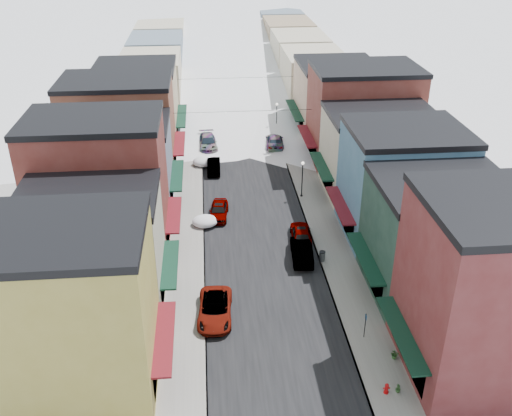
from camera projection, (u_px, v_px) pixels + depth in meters
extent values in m
plane|color=gray|center=(290.00, 414.00, 34.90)|extent=(600.00, 600.00, 0.00)
cube|color=black|center=(234.00, 109.00, 87.77)|extent=(10.00, 160.00, 0.01)
cube|color=gray|center=(191.00, 110.00, 87.21)|extent=(3.20, 160.00, 0.15)
cube|color=gray|center=(277.00, 108.00, 88.26)|extent=(3.20, 160.00, 0.15)
cube|color=slate|center=(202.00, 110.00, 87.33)|extent=(0.10, 160.00, 0.15)
cube|color=slate|center=(267.00, 108.00, 88.14)|extent=(0.10, 160.00, 0.15)
cube|color=#A8973E|center=(69.00, 313.00, 34.81)|extent=(10.00, 8.50, 11.00)
cube|color=black|center=(54.00, 232.00, 32.13)|extent=(10.20, 8.70, 0.50)
cube|color=maroon|center=(164.00, 337.00, 36.33)|extent=(1.20, 7.22, 0.15)
cube|color=#BBB597|center=(94.00, 253.00, 42.77)|extent=(10.00, 8.00, 9.00)
cube|color=black|center=(85.00, 197.00, 40.55)|extent=(10.20, 8.20, 0.50)
cube|color=#0D2F1F|center=(170.00, 264.00, 43.82)|extent=(1.20, 6.80, 0.15)
cube|color=maroon|center=(100.00, 189.00, 49.08)|extent=(11.00, 8.00, 12.00)
cube|color=black|center=(91.00, 120.00, 46.16)|extent=(11.20, 8.20, 0.50)
cube|color=maroon|center=(174.00, 215.00, 50.87)|extent=(1.20, 6.80, 0.15)
cube|color=slate|center=(120.00, 168.00, 57.42)|extent=(10.00, 9.00, 8.50)
cube|color=black|center=(115.00, 125.00, 55.32)|extent=(10.20, 9.20, 0.50)
cube|color=#0D2F1F|center=(177.00, 175.00, 58.36)|extent=(1.20, 7.65, 0.15)
cube|color=brown|center=(120.00, 128.00, 64.80)|extent=(12.00, 9.00, 10.50)
cube|color=black|center=(114.00, 81.00, 62.24)|extent=(12.20, 9.20, 0.50)
cube|color=maroon|center=(179.00, 143.00, 66.29)|extent=(1.20, 7.65, 0.15)
cube|color=tan|center=(137.00, 106.00, 73.93)|extent=(10.00, 11.00, 9.50)
cube|color=black|center=(134.00, 67.00, 71.60)|extent=(10.20, 11.20, 0.50)
cube|color=#0D2F1F|center=(182.00, 116.00, 75.10)|extent=(1.20, 9.35, 0.15)
cube|color=maroon|center=(501.00, 293.00, 35.84)|extent=(11.00, 9.00, 12.00)
cube|color=#0D2F1F|center=(402.00, 333.00, 36.66)|extent=(1.20, 7.65, 0.15)
cube|color=#1A372C|center=(437.00, 240.00, 44.43)|extent=(10.00, 9.00, 9.00)
cube|color=black|center=(447.00, 185.00, 42.22)|extent=(10.20, 9.20, 0.50)
cube|color=#0D2F1F|center=(365.00, 258.00, 44.59)|extent=(1.20, 7.65, 0.15)
cube|color=teal|center=(401.00, 185.00, 52.13)|extent=(10.00, 9.00, 10.00)
cube|color=black|center=(409.00, 131.00, 49.68)|extent=(10.20, 9.20, 0.50)
cube|color=maroon|center=(340.00, 205.00, 52.52)|extent=(1.20, 7.65, 0.15)
cube|color=beige|center=(378.00, 155.00, 60.45)|extent=(11.00, 9.00, 8.50)
cube|color=black|center=(383.00, 114.00, 58.35)|extent=(11.20, 9.20, 0.50)
cube|color=#0D2F1F|center=(321.00, 166.00, 60.45)|extent=(1.20, 7.65, 0.15)
cube|color=maroon|center=(363.00, 116.00, 67.84)|extent=(12.00, 9.00, 11.00)
cube|color=black|center=(367.00, 68.00, 65.16)|extent=(12.20, 9.20, 0.50)
cube|color=maroon|center=(307.00, 136.00, 68.38)|extent=(1.20, 7.65, 0.15)
cube|color=tan|center=(336.00, 100.00, 77.03)|extent=(10.00, 11.00, 9.00)
cube|color=black|center=(338.00, 65.00, 74.82)|extent=(10.20, 11.20, 0.50)
cube|color=#0D2F1F|center=(295.00, 110.00, 77.19)|extent=(1.20, 9.35, 0.15)
cube|color=gray|center=(151.00, 82.00, 86.67)|extent=(9.00, 13.00, 8.00)
cube|color=gray|center=(313.00, 78.00, 88.67)|extent=(9.00, 13.00, 8.00)
cube|color=gray|center=(157.00, 60.00, 99.00)|extent=(9.00, 13.00, 8.00)
cube|color=gray|center=(299.00, 57.00, 101.00)|extent=(9.00, 13.00, 8.00)
cube|color=gray|center=(162.00, 44.00, 111.34)|extent=(9.00, 13.00, 8.00)
cube|color=gray|center=(288.00, 41.00, 113.34)|extent=(9.00, 13.00, 8.00)
cube|color=gray|center=(165.00, 30.00, 123.67)|extent=(9.00, 13.00, 8.00)
cube|color=gray|center=(279.00, 28.00, 125.67)|extent=(9.00, 13.00, 8.00)
cylinder|color=black|center=(243.00, 111.00, 67.26)|extent=(16.40, 0.04, 0.04)
cylinder|color=black|center=(236.00, 78.00, 80.47)|extent=(16.40, 0.04, 0.04)
imported|color=white|center=(215.00, 309.00, 42.80)|extent=(2.83, 5.55, 1.50)
imported|color=#9B9DA2|center=(219.00, 210.00, 56.82)|extent=(2.25, 4.54, 1.49)
imported|color=black|center=(214.00, 166.00, 66.59)|extent=(1.60, 4.33, 1.41)
imported|color=#9C9FA4|center=(208.00, 142.00, 73.12)|extent=(2.57, 5.70, 1.62)
imported|color=black|center=(302.00, 251.00, 50.00)|extent=(2.02, 4.98, 1.61)
imported|color=gray|center=(301.00, 233.00, 52.74)|extent=(2.15, 4.66, 1.55)
imported|color=black|center=(275.00, 141.00, 73.48)|extent=(2.68, 5.71, 1.61)
imported|color=#A6AAAE|center=(227.00, 109.00, 85.23)|extent=(2.39, 5.02, 1.66)
imported|color=white|center=(244.00, 85.00, 96.86)|extent=(2.76, 5.92, 1.64)
cylinder|color=#BD0A0C|center=(386.00, 392.00, 36.20)|extent=(0.33, 0.33, 0.10)
cylinder|color=#BD0A0C|center=(386.00, 389.00, 36.08)|extent=(0.23, 0.23, 0.59)
sphere|color=#BD0A0C|center=(387.00, 385.00, 35.93)|extent=(0.25, 0.25, 0.25)
cylinder|color=#BD0A0C|center=(387.00, 388.00, 36.04)|extent=(0.44, 0.10, 0.10)
cylinder|color=black|center=(365.00, 326.00, 40.44)|extent=(0.06, 0.06, 2.08)
cube|color=navy|center=(366.00, 317.00, 40.09)|extent=(0.05, 0.28, 0.38)
cylinder|color=#4F5153|center=(322.00, 256.00, 49.60)|extent=(0.50, 0.50, 0.86)
cylinder|color=black|center=(322.00, 252.00, 49.39)|extent=(0.54, 0.54, 0.06)
cylinder|color=black|center=(301.00, 196.00, 60.96)|extent=(0.28, 0.28, 0.09)
cylinder|color=black|center=(302.00, 180.00, 60.12)|extent=(0.11, 0.11, 3.67)
sphere|color=white|center=(303.00, 163.00, 59.20)|extent=(0.33, 0.33, 0.33)
cylinder|color=black|center=(276.00, 131.00, 78.60)|extent=(0.28, 0.28, 0.09)
cylinder|color=black|center=(277.00, 118.00, 77.75)|extent=(0.11, 0.11, 3.74)
sphere|color=white|center=(277.00, 104.00, 76.81)|extent=(0.34, 0.34, 0.34)
imported|color=#35682F|center=(395.00, 354.00, 38.86)|extent=(0.69, 0.63, 0.65)
imported|color=#2E5526|center=(398.00, 389.00, 36.15)|extent=(0.45, 0.45, 0.57)
ellipsoid|color=white|center=(215.00, 323.00, 41.78)|extent=(2.37, 2.01, 1.00)
ellipsoid|color=white|center=(218.00, 315.00, 42.97)|extent=(1.01, 0.91, 0.51)
ellipsoid|color=white|center=(205.00, 221.00, 55.28)|extent=(2.51, 2.12, 1.06)
ellipsoid|color=white|center=(207.00, 218.00, 56.47)|extent=(1.07, 0.96, 0.54)
ellipsoid|color=white|center=(204.00, 162.00, 68.20)|extent=(2.68, 2.27, 1.14)
ellipsoid|color=white|center=(206.00, 160.00, 69.41)|extent=(1.15, 1.03, 0.57)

